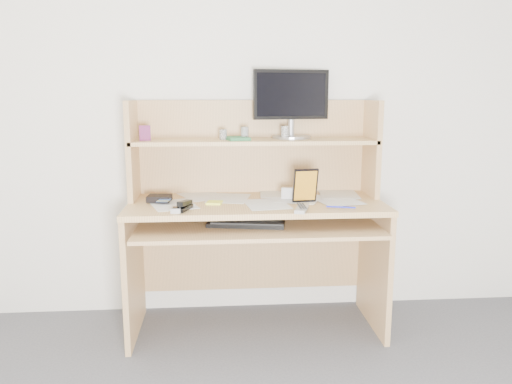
{
  "coord_description": "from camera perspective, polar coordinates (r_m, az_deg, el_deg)",
  "views": [
    {
      "loc": [
        -0.21,
        -1.21,
        1.33
      ],
      "look_at": [
        -0.0,
        1.43,
        0.81
      ],
      "focal_mm": 35.0,
      "sensor_mm": 36.0,
      "label": 1
    }
  ],
  "objects": [
    {
      "name": "shelf_book",
      "position": [
        2.83,
        -2.18,
        6.14
      ],
      "size": [
        0.15,
        0.18,
        0.02
      ],
      "primitive_type": "cube",
      "rotation": [
        0.0,
        0.0,
        0.22
      ],
      "color": "#317C43",
      "rests_on": "desk"
    },
    {
      "name": "flip_phone",
      "position": [
        2.54,
        -9.12,
        -1.88
      ],
      "size": [
        0.05,
        0.09,
        0.02
      ],
      "primitive_type": "cube",
      "rotation": [
        0.0,
        0.0,
        -0.01
      ],
      "color": "#ACACAF",
      "rests_on": "paper_clutter"
    },
    {
      "name": "game_case",
      "position": [
        2.7,
        5.65,
        0.74
      ],
      "size": [
        0.13,
        0.03,
        0.19
      ],
      "primitive_type": "cube",
      "rotation": [
        0.0,
        0.0,
        0.13
      ],
      "color": "black",
      "rests_on": "paper_clutter"
    },
    {
      "name": "chip_stack_a",
      "position": [
        2.84,
        -3.78,
        6.56
      ],
      "size": [
        0.04,
        0.04,
        0.06
      ],
      "primitive_type": "cylinder",
      "rotation": [
        0.0,
        0.0,
        0.0
      ],
      "color": "black",
      "rests_on": "desk"
    },
    {
      "name": "chip_stack_b",
      "position": [
        2.86,
        -1.29,
        6.76
      ],
      "size": [
        0.05,
        0.05,
        0.07
      ],
      "primitive_type": "cylinder",
      "rotation": [
        0.0,
        0.0,
        -0.17
      ],
      "color": "silver",
      "rests_on": "desk"
    },
    {
      "name": "stapler",
      "position": [
        2.57,
        -8.16,
        -1.48
      ],
      "size": [
        0.08,
        0.15,
        0.04
      ],
      "primitive_type": "cube",
      "rotation": [
        0.0,
        0.0,
        -0.33
      ],
      "color": "black",
      "rests_on": "paper_clutter"
    },
    {
      "name": "chip_stack_d",
      "position": [
        2.86,
        3.32,
        6.79
      ],
      "size": [
        0.05,
        0.05,
        0.08
      ],
      "primitive_type": "cylinder",
      "rotation": [
        0.0,
        0.0,
        0.07
      ],
      "color": "silver",
      "rests_on": "desk"
    },
    {
      "name": "wallet",
      "position": [
        2.79,
        -10.98,
        -0.69
      ],
      "size": [
        0.14,
        0.11,
        0.03
      ],
      "primitive_type": "cube",
      "rotation": [
        0.0,
        0.0,
        -0.1
      ],
      "color": "black",
      "rests_on": "paper_clutter"
    },
    {
      "name": "digital_camera",
      "position": [
        2.81,
        4.02,
        -0.13
      ],
      "size": [
        0.11,
        0.07,
        0.06
      ],
      "primitive_type": "cube",
      "rotation": [
        0.0,
        0.0,
        -0.29
      ],
      "color": "silver",
      "rests_on": "paper_clutter"
    },
    {
      "name": "blue_pen",
      "position": [
        2.61,
        9.69,
        -1.72
      ],
      "size": [
        0.15,
        0.05,
        0.01
      ],
      "primitive_type": "cylinder",
      "rotation": [
        1.57,
        0.0,
        1.29
      ],
      "color": "#1820BA",
      "rests_on": "paper_clutter"
    },
    {
      "name": "monitor",
      "position": [
        2.95,
        4.05,
        10.23
      ],
      "size": [
        0.45,
        0.23,
        0.39
      ],
      "rotation": [
        0.0,
        0.0,
        0.19
      ],
      "color": "#A1A2A6",
      "rests_on": "desk"
    },
    {
      "name": "keyboard",
      "position": [
        2.64,
        -1.14,
        -3.56
      ],
      "size": [
        0.43,
        0.21,
        0.03
      ],
      "rotation": [
        0.0,
        0.0,
        -0.18
      ],
      "color": "black",
      "rests_on": "desk"
    },
    {
      "name": "desk",
      "position": [
        2.85,
        -0.11,
        -1.86
      ],
      "size": [
        1.4,
        0.7,
        1.3
      ],
      "color": "tan",
      "rests_on": "floor"
    },
    {
      "name": "back_wall",
      "position": [
        3.02,
        -0.45,
        9.51
      ],
      "size": [
        3.6,
        0.04,
        2.5
      ],
      "primitive_type": "cube",
      "color": "silver",
      "rests_on": "floor"
    },
    {
      "name": "chip_stack_c",
      "position": [
        2.89,
        3.32,
        6.55
      ],
      "size": [
        0.05,
        0.05,
        0.05
      ],
      "primitive_type": "cylinder",
      "rotation": [
        0.0,
        0.0,
        -0.28
      ],
      "color": "black",
      "rests_on": "desk"
    },
    {
      "name": "tv_remote",
      "position": [
        2.53,
        5.27,
        -1.89
      ],
      "size": [
        0.1,
        0.19,
        0.02
      ],
      "primitive_type": "cube",
      "rotation": [
        0.0,
        0.0,
        -0.31
      ],
      "color": "#9A9A95",
      "rests_on": "paper_clutter"
    },
    {
      "name": "sticky_note_pad",
      "position": [
        2.72,
        -4.78,
        -1.21
      ],
      "size": [
        0.09,
        0.09,
        0.01
      ],
      "primitive_type": "cube",
      "rotation": [
        0.0,
        0.0,
        -0.19
      ],
      "color": "yellow",
      "rests_on": "desk"
    },
    {
      "name": "card_box",
      "position": [
        2.84,
        -12.59,
        6.59
      ],
      "size": [
        0.06,
        0.03,
        0.08
      ],
      "primitive_type": "cube",
      "rotation": [
        0.0,
        0.0,
        0.23
      ],
      "color": "maroon",
      "rests_on": "desk"
    },
    {
      "name": "paper_clutter",
      "position": [
        2.76,
        0.02,
        -1.05
      ],
      "size": [
        1.32,
        0.54,
        0.01
      ],
      "primitive_type": "cube",
      "color": "silver",
      "rests_on": "desk"
    }
  ]
}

